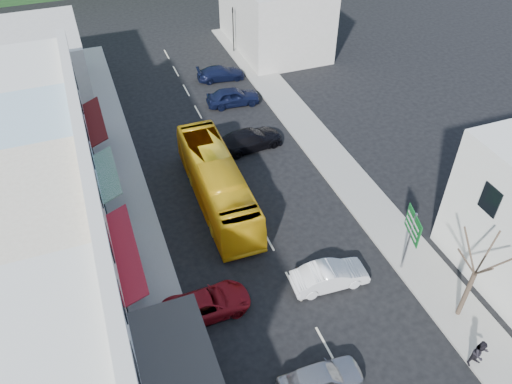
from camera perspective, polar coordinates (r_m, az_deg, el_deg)
name	(u,v)px	position (r m, az deg, el deg)	size (l,w,h in m)	color
ground	(293,286)	(28.65, 4.30, -10.69)	(120.00, 120.00, 0.00)	black
sidewalk_left	(129,206)	(34.22, -14.26, -1.51)	(3.00, 52.00, 0.15)	gray
sidewalk_right	(331,158)	(37.68, 8.59, 3.82)	(3.00, 52.00, 0.15)	gray
shopfront_row	(36,232)	(28.17, -23.81, -4.23)	(8.25, 30.00, 8.00)	silver
distant_block_left	(36,67)	(47.31, -23.82, 12.95)	(8.00, 10.00, 6.00)	#B7B2A8
distant_block_right	(274,13)	(53.34, 2.12, 19.77)	(8.00, 12.00, 7.00)	#B7B2A8
bus	(217,183)	(32.72, -4.48, 1.02)	(2.50, 11.60, 3.10)	yellow
car_silver	(321,379)	(24.82, 7.42, -20.40)	(1.80, 4.40, 1.40)	#A3A3A8
car_white	(330,276)	(28.43, 8.42, -9.48)	(1.80, 4.40, 1.40)	silver
car_red	(207,303)	(27.09, -5.62, -12.55)	(1.90, 4.60, 1.40)	maroon
car_black_near	(249,140)	(38.12, -0.75, 5.97)	(1.84, 4.50, 1.40)	black
car_navy_mid	(233,97)	(43.65, -2.64, 10.76)	(1.80, 4.40, 1.40)	black
car_navy_far	(221,73)	(47.76, -4.05, 13.46)	(1.84, 4.50, 1.40)	black
pedestrian_left	(141,284)	(28.07, -13.04, -10.24)	(0.60, 0.40, 1.70)	black
pedestrian_right	(480,354)	(27.12, 24.23, -16.51)	(0.70, 0.44, 1.70)	black
direction_sign	(408,243)	(29.05, 17.01, -5.55)	(0.73, 1.96, 4.37)	#0D591D
street_tree	(475,274)	(27.02, 23.70, -8.59)	(2.39, 2.39, 6.63)	#3A2D23
traffic_signal	(233,30)	(52.40, -2.62, 17.97)	(0.76, 1.03, 4.62)	black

